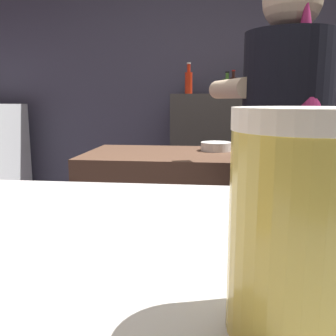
{
  "coord_description": "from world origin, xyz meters",
  "views": [
    {
      "loc": [
        -0.03,
        -1.34,
        1.2
      ],
      "look_at": [
        -0.1,
        -0.75,
        1.09
      ],
      "focal_mm": 40.17,
      "sensor_mm": 36.0,
      "label": 1
    }
  ],
  "objects_px": {
    "mixing_bowl": "(216,146)",
    "chefs_knife": "(326,156)",
    "bottle_hot_sauce": "(233,85)",
    "bottle_soy": "(252,82)",
    "bottle_vinegar": "(189,82)",
    "bartender": "(284,159)",
    "bottle_olive_oil": "(227,85)",
    "pint_glass_near": "(303,224)"
  },
  "relations": [
    {
      "from": "mixing_bowl",
      "to": "bottle_hot_sauce",
      "type": "distance_m",
      "value": 1.24
    },
    {
      "from": "bartender",
      "to": "mixing_bowl",
      "type": "distance_m",
      "value": 0.62
    },
    {
      "from": "bottle_vinegar",
      "to": "bottle_hot_sauce",
      "type": "relative_size",
      "value": 1.33
    },
    {
      "from": "bottle_hot_sauce",
      "to": "mixing_bowl",
      "type": "bearing_deg",
      "value": -96.8
    },
    {
      "from": "bartender",
      "to": "chefs_knife",
      "type": "bearing_deg",
      "value": -53.84
    },
    {
      "from": "bartender",
      "to": "mixing_bowl",
      "type": "relative_size",
      "value": 9.71
    },
    {
      "from": "pint_glass_near",
      "to": "bottle_hot_sauce",
      "type": "relative_size",
      "value": 0.65
    },
    {
      "from": "bottle_olive_oil",
      "to": "chefs_knife",
      "type": "bearing_deg",
      "value": -72.72
    },
    {
      "from": "bottle_vinegar",
      "to": "pint_glass_near",
      "type": "bearing_deg",
      "value": -85.12
    },
    {
      "from": "bottle_soy",
      "to": "bottle_olive_oil",
      "type": "distance_m",
      "value": 0.21
    },
    {
      "from": "pint_glass_near",
      "to": "bottle_olive_oil",
      "type": "xyz_separation_m",
      "value": [
        0.07,
        3.16,
        0.18
      ]
    },
    {
      "from": "bartender",
      "to": "mixing_bowl",
      "type": "xyz_separation_m",
      "value": [
        -0.26,
        0.56,
        -0.02
      ]
    },
    {
      "from": "bottle_soy",
      "to": "bottle_olive_oil",
      "type": "bearing_deg",
      "value": 174.99
    },
    {
      "from": "chefs_knife",
      "to": "bottle_soy",
      "type": "relative_size",
      "value": 0.92
    },
    {
      "from": "bottle_soy",
      "to": "bottle_vinegar",
      "type": "distance_m",
      "value": 0.54
    },
    {
      "from": "pint_glass_near",
      "to": "bottle_hot_sauce",
      "type": "bearing_deg",
      "value": 87.9
    },
    {
      "from": "mixing_bowl",
      "to": "chefs_knife",
      "type": "xyz_separation_m",
      "value": [
        0.54,
        -0.15,
        -0.02
      ]
    },
    {
      "from": "bottle_vinegar",
      "to": "mixing_bowl",
      "type": "bearing_deg",
      "value": -78.77
    },
    {
      "from": "chefs_knife",
      "to": "pint_glass_near",
      "type": "relative_size",
      "value": 1.91
    },
    {
      "from": "mixing_bowl",
      "to": "bottle_hot_sauce",
      "type": "xyz_separation_m",
      "value": [
        0.14,
        1.17,
        0.38
      ]
    },
    {
      "from": "chefs_knife",
      "to": "bottle_hot_sauce",
      "type": "xyz_separation_m",
      "value": [
        -0.4,
        1.33,
        0.4
      ]
    },
    {
      "from": "pint_glass_near",
      "to": "bottle_olive_oil",
      "type": "distance_m",
      "value": 3.17
    },
    {
      "from": "bottle_soy",
      "to": "mixing_bowl",
      "type": "bearing_deg",
      "value": -103.28
    },
    {
      "from": "chefs_knife",
      "to": "bottle_vinegar",
      "type": "bearing_deg",
      "value": 140.14
    },
    {
      "from": "bartender",
      "to": "bottle_soy",
      "type": "bearing_deg",
      "value": -20.49
    },
    {
      "from": "bottle_vinegar",
      "to": "chefs_knife",
      "type": "bearing_deg",
      "value": -59.66
    },
    {
      "from": "bartender",
      "to": "bottle_hot_sauce",
      "type": "height_order",
      "value": "bartender"
    },
    {
      "from": "mixing_bowl",
      "to": "bottle_vinegar",
      "type": "bearing_deg",
      "value": 101.23
    },
    {
      "from": "bottle_vinegar",
      "to": "bottle_olive_oil",
      "type": "bearing_deg",
      "value": 20.26
    },
    {
      "from": "mixing_bowl",
      "to": "bartender",
      "type": "bearing_deg",
      "value": -64.77
    },
    {
      "from": "bottle_soy",
      "to": "bottle_olive_oil",
      "type": "height_order",
      "value": "bottle_soy"
    },
    {
      "from": "bottle_soy",
      "to": "bottle_vinegar",
      "type": "bearing_deg",
      "value": -169.14
    },
    {
      "from": "mixing_bowl",
      "to": "pint_glass_near",
      "type": "bearing_deg",
      "value": -89.14
    },
    {
      "from": "chefs_knife",
      "to": "pint_glass_near",
      "type": "distance_m",
      "value": 1.81
    },
    {
      "from": "pint_glass_near",
      "to": "bottle_soy",
      "type": "bearing_deg",
      "value": 85.06
    },
    {
      "from": "bartender",
      "to": "bottle_hot_sauce",
      "type": "xyz_separation_m",
      "value": [
        -0.12,
        1.73,
        0.35
      ]
    },
    {
      "from": "bottle_hot_sauce",
      "to": "bottle_soy",
      "type": "bearing_deg",
      "value": 30.91
    },
    {
      "from": "chefs_knife",
      "to": "bottle_soy",
      "type": "height_order",
      "value": "bottle_soy"
    },
    {
      "from": "mixing_bowl",
      "to": "chefs_knife",
      "type": "distance_m",
      "value": 0.56
    },
    {
      "from": "mixing_bowl",
      "to": "bottle_soy",
      "type": "relative_size",
      "value": 0.66
    },
    {
      "from": "mixing_bowl",
      "to": "bottle_soy",
      "type": "height_order",
      "value": "bottle_soy"
    },
    {
      "from": "pint_glass_near",
      "to": "bartender",
      "type": "bearing_deg",
      "value": 79.85
    }
  ]
}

